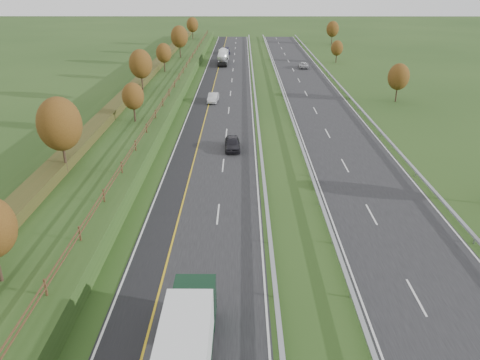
% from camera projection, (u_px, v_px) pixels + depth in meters
% --- Properties ---
extents(ground, '(400.00, 400.00, 0.00)m').
position_uv_depth(ground, '(272.00, 117.00, 71.98)').
color(ground, '#254217').
rests_on(ground, ground).
extents(near_carriageway, '(10.50, 200.00, 0.04)m').
position_uv_depth(near_carriageway, '(221.00, 109.00, 76.60)').
color(near_carriageway, black).
rests_on(near_carriageway, ground).
extents(far_carriageway, '(10.50, 200.00, 0.04)m').
position_uv_depth(far_carriageway, '(322.00, 109.00, 76.52)').
color(far_carriageway, black).
rests_on(far_carriageway, ground).
extents(hard_shoulder, '(3.00, 200.00, 0.04)m').
position_uv_depth(hard_shoulder, '(198.00, 109.00, 76.61)').
color(hard_shoulder, black).
rests_on(hard_shoulder, ground).
extents(lane_markings, '(26.75, 200.00, 0.01)m').
position_uv_depth(lane_markings, '(260.00, 109.00, 76.44)').
color(lane_markings, silver).
rests_on(lane_markings, near_carriageway).
extents(embankment_left, '(12.00, 200.00, 2.00)m').
position_uv_depth(embankment_left, '(142.00, 103.00, 76.27)').
color(embankment_left, '#254217').
rests_on(embankment_left, ground).
extents(hedge_left, '(2.20, 180.00, 1.10)m').
position_uv_depth(hedge_left, '(129.00, 93.00, 75.66)').
color(hedge_left, '#353B18').
rests_on(hedge_left, embankment_left).
extents(fence_left, '(0.12, 189.06, 1.20)m').
position_uv_depth(fence_left, '(168.00, 93.00, 75.18)').
color(fence_left, '#422B19').
rests_on(fence_left, embankment_left).
extents(median_barrier_near, '(0.32, 200.00, 0.71)m').
position_uv_depth(median_barrier_near, '(256.00, 105.00, 76.33)').
color(median_barrier_near, '#95979D').
rests_on(median_barrier_near, ground).
extents(median_barrier_far, '(0.32, 200.00, 0.71)m').
position_uv_depth(median_barrier_far, '(287.00, 105.00, 76.31)').
color(median_barrier_far, '#95979D').
rests_on(median_barrier_far, ground).
extents(outer_barrier_far, '(0.32, 200.00, 0.71)m').
position_uv_depth(outer_barrier_far, '(358.00, 105.00, 76.25)').
color(outer_barrier_far, '#95979D').
rests_on(outer_barrier_far, ground).
extents(trees_left, '(6.64, 164.30, 7.66)m').
position_uv_depth(trees_left, '(137.00, 74.00, 71.03)').
color(trees_left, '#2D2116').
rests_on(trees_left, embankment_left).
extents(trees_far, '(8.45, 118.60, 7.12)m').
position_uv_depth(trees_far, '(364.00, 55.00, 101.54)').
color(trees_far, '#2D2116').
rests_on(trees_far, ground).
extents(road_tanker, '(2.40, 11.22, 3.46)m').
position_uv_depth(road_tanker, '(223.00, 56.00, 115.48)').
color(road_tanker, silver).
rests_on(road_tanker, near_carriageway).
extents(car_dark_near, '(2.12, 4.76, 1.59)m').
position_uv_depth(car_dark_near, '(232.00, 143.00, 58.25)').
color(car_dark_near, black).
rests_on(car_dark_near, near_carriageway).
extents(car_silver_mid, '(1.91, 4.62, 1.49)m').
position_uv_depth(car_silver_mid, '(213.00, 98.00, 80.51)').
color(car_silver_mid, '#BCBCC1').
rests_on(car_silver_mid, near_carriageway).
extents(car_small_far, '(2.22, 5.22, 1.50)m').
position_uv_depth(car_small_far, '(226.00, 51.00, 130.88)').
color(car_small_far, '#131136').
rests_on(car_small_far, near_carriageway).
extents(car_oncoming, '(2.60, 4.98, 1.34)m').
position_uv_depth(car_oncoming, '(303.00, 65.00, 110.59)').
color(car_oncoming, '#B9B8BE').
rests_on(car_oncoming, far_carriageway).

